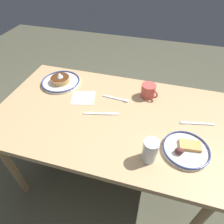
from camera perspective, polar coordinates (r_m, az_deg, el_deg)
The scene contains 10 objects.
ground_plane at distance 1.79m, azimuth -0.47°, elevation -17.82°, with size 6.00×6.00×0.00m, color #4A4938.
dining_table at distance 1.25m, azimuth -0.65°, elevation -2.87°, with size 1.43×0.83×0.74m.
plate_near_main at distance 1.48m, azimuth -14.91°, elevation 8.86°, with size 0.28×0.28×0.09m.
plate_center_pancakes at distance 1.07m, azimuth 20.89°, elevation -10.25°, with size 0.24×0.24×0.05m.
coffee_mug at distance 1.32m, azimuth 10.72°, elevation 6.22°, with size 0.12×0.10×0.09m.
drinking_glass at distance 0.96m, azimuth 11.08°, elevation -11.32°, with size 0.07×0.07×0.13m.
paper_napkin at distance 1.32m, azimuth -8.50°, elevation 4.13°, with size 0.15×0.14×0.00m, color white.
fork_near at distance 1.23m, azimuth 23.65°, elevation -3.10°, with size 0.20×0.06×0.01m.
butter_knife at distance 1.19m, azimuth -3.40°, elevation -0.50°, with size 0.22×0.07×0.01m.
tea_spoon at distance 1.29m, azimuth 2.21°, elevation 3.80°, with size 0.18×0.03×0.01m.
Camera 1 is at (-0.25, 0.82, 1.57)m, focal length 30.99 mm.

